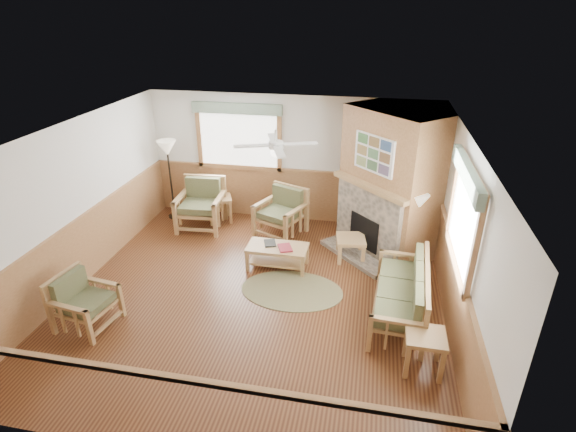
% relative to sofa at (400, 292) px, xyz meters
% --- Properties ---
extents(floor, '(6.00, 6.00, 0.01)m').
position_rel_sofa_xyz_m(floor, '(-2.27, 0.09, -0.43)').
color(floor, '#4F2A16').
rests_on(floor, ground).
extents(ceiling, '(6.00, 6.00, 0.01)m').
position_rel_sofa_xyz_m(ceiling, '(-2.27, 0.09, 2.27)').
color(ceiling, white).
rests_on(ceiling, floor).
extents(wall_back, '(6.00, 0.02, 2.70)m').
position_rel_sofa_xyz_m(wall_back, '(-2.27, 3.09, 0.92)').
color(wall_back, silver).
rests_on(wall_back, floor).
extents(wall_front, '(6.00, 0.02, 2.70)m').
position_rel_sofa_xyz_m(wall_front, '(-2.27, -2.91, 0.92)').
color(wall_front, silver).
rests_on(wall_front, floor).
extents(wall_left, '(0.02, 6.00, 2.70)m').
position_rel_sofa_xyz_m(wall_left, '(-5.27, 0.09, 0.92)').
color(wall_left, silver).
rests_on(wall_left, floor).
extents(wall_right, '(0.02, 6.00, 2.70)m').
position_rel_sofa_xyz_m(wall_right, '(0.73, 0.09, 0.92)').
color(wall_right, silver).
rests_on(wall_right, floor).
extents(wainscot, '(6.00, 6.00, 1.10)m').
position_rel_sofa_xyz_m(wainscot, '(-2.27, 0.09, 0.12)').
color(wainscot, '#94653D').
rests_on(wainscot, floor).
extents(fireplace, '(3.11, 3.11, 2.70)m').
position_rel_sofa_xyz_m(fireplace, '(-0.22, 2.14, 0.92)').
color(fireplace, '#94653D').
rests_on(fireplace, floor).
extents(window_back, '(1.90, 0.16, 1.50)m').
position_rel_sofa_xyz_m(window_back, '(-3.37, 3.05, 2.10)').
color(window_back, white).
rests_on(window_back, wall_back).
extents(window_right, '(0.16, 1.90, 1.50)m').
position_rel_sofa_xyz_m(window_right, '(0.69, -0.11, 2.10)').
color(window_right, white).
rests_on(window_right, wall_right).
extents(ceiling_fan, '(1.59, 1.59, 0.36)m').
position_rel_sofa_xyz_m(ceiling_fan, '(-1.97, 0.39, 2.23)').
color(ceiling_fan, white).
rests_on(ceiling_fan, ceiling).
extents(sofa, '(1.91, 0.89, 0.86)m').
position_rel_sofa_xyz_m(sofa, '(0.00, 0.00, 0.00)').
color(sofa, '#A27B4B').
rests_on(sofa, floor).
extents(armchair_back_left, '(0.97, 0.97, 1.02)m').
position_rel_sofa_xyz_m(armchair_back_left, '(-4.03, 2.28, 0.08)').
color(armchair_back_left, '#A27B4B').
rests_on(armchair_back_left, floor).
extents(armchair_back_right, '(1.12, 1.12, 0.96)m').
position_rel_sofa_xyz_m(armchair_back_right, '(-2.32, 2.29, 0.05)').
color(armchair_back_right, '#A27B4B').
rests_on(armchair_back_right, floor).
extents(armchair_left, '(0.84, 0.84, 0.83)m').
position_rel_sofa_xyz_m(armchair_left, '(-4.51, -1.11, -0.01)').
color(armchair_left, '#A27B4B').
rests_on(armchair_left, floor).
extents(coffee_table, '(1.08, 0.55, 0.43)m').
position_rel_sofa_xyz_m(coffee_table, '(-2.10, 1.00, -0.21)').
color(coffee_table, '#A27B4B').
rests_on(coffee_table, floor).
extents(end_table_chairs, '(0.64, 0.63, 0.56)m').
position_rel_sofa_xyz_m(end_table_chairs, '(-3.74, 2.64, -0.15)').
color(end_table_chairs, '#A27B4B').
rests_on(end_table_chairs, floor).
extents(end_table_sofa, '(0.50, 0.48, 0.56)m').
position_rel_sofa_xyz_m(end_table_sofa, '(0.28, -1.08, -0.15)').
color(end_table_sofa, '#A27B4B').
rests_on(end_table_sofa, floor).
extents(footstool, '(0.59, 0.59, 0.45)m').
position_rel_sofa_xyz_m(footstool, '(-0.83, 1.55, -0.21)').
color(footstool, '#A27B4B').
rests_on(footstool, floor).
extents(braided_rug, '(2.10, 2.10, 0.01)m').
position_rel_sofa_xyz_m(braided_rug, '(-1.71, 0.32, -0.42)').
color(braided_rug, brown).
rests_on(braided_rug, floor).
extents(floor_lamp_left, '(0.47, 0.47, 1.76)m').
position_rel_sofa_xyz_m(floor_lamp_left, '(-4.82, 2.63, 0.45)').
color(floor_lamp_left, black).
rests_on(floor_lamp_left, floor).
extents(floor_lamp_right, '(0.37, 0.37, 1.47)m').
position_rel_sofa_xyz_m(floor_lamp_right, '(0.25, 1.38, 0.31)').
color(floor_lamp_right, black).
rests_on(floor_lamp_right, floor).
extents(book_red, '(0.32, 0.36, 0.03)m').
position_rel_sofa_xyz_m(book_red, '(-1.95, 0.95, 0.03)').
color(book_red, maroon).
rests_on(book_red, coffee_table).
extents(book_dark, '(0.28, 0.32, 0.03)m').
position_rel_sofa_xyz_m(book_dark, '(-2.25, 1.07, 0.03)').
color(book_dark, black).
rests_on(book_dark, coffee_table).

